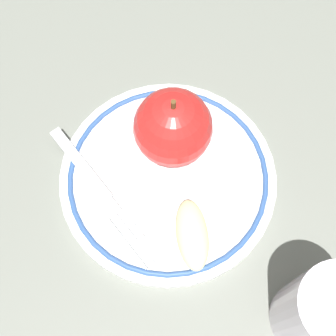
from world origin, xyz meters
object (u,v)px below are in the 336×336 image
fork (100,189)px  drinking_glass (323,313)px  apple_slice_front (192,235)px  plate (168,178)px  apple_red_whole (177,129)px

fork → drinking_glass: bearing=19.4°
apple_slice_front → fork: 0.11m
plate → fork: 0.07m
apple_red_whole → apple_slice_front: 0.11m
plate → fork: fork is taller
plate → drinking_glass: 0.20m
apple_slice_front → drinking_glass: drinking_glass is taller
apple_slice_front → drinking_glass: (-0.13, 0.03, 0.03)m
fork → apple_red_whole: bearing=83.3°
plate → drinking_glass: drinking_glass is taller
apple_red_whole → fork: (0.05, 0.08, -0.04)m
plate → apple_red_whole: (0.00, -0.03, 0.05)m
apple_red_whole → drinking_glass: drinking_glass is taller
plate → drinking_glass: size_ratio=2.14×
plate → drinking_glass: bearing=155.7°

